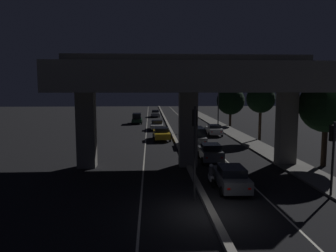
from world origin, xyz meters
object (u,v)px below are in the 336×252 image
(traffic_light_left_of_median, at_px, (195,137))
(car_white_second_oncoming, at_px, (157,125))
(traffic_light_right_of_median, at_px, (333,146))
(street_lamp, at_px, (217,96))
(car_silver_third, at_px, (196,136))
(motorcycle_white_filtering_near, at_px, (211,176))
(car_grey_lead, at_px, (231,177))
(pedestrian_on_sidewalk, at_px, (283,152))
(car_grey_second, at_px, (210,152))
(car_taxi_yellow_lead_oncoming, at_px, (161,134))
(car_dark_green_third_oncoming, at_px, (137,118))
(car_white_fourth, at_px, (214,130))
(car_silver_fourth_oncoming, at_px, (156,113))

(traffic_light_left_of_median, relative_size, car_white_second_oncoming, 1.15)
(traffic_light_right_of_median, bearing_deg, street_lamp, 89.50)
(car_silver_third, height_order, motorcycle_white_filtering_near, car_silver_third)
(car_grey_lead, bearing_deg, pedestrian_on_sidewalk, -39.90)
(car_grey_lead, xyz_separation_m, car_grey_second, (0.16, 7.96, 0.04))
(car_taxi_yellow_lead_oncoming, relative_size, car_dark_green_third_oncoming, 1.07)
(car_dark_green_third_oncoming, bearing_deg, pedestrian_on_sidewalk, 22.82)
(traffic_light_left_of_median, xyz_separation_m, car_white_second_oncoming, (-1.46, 32.33, -2.95))
(traffic_light_left_of_median, distance_m, car_white_fourth, 26.44)
(motorcycle_white_filtering_near, bearing_deg, car_silver_third, -4.33)
(car_white_fourth, bearing_deg, motorcycle_white_filtering_near, 169.41)
(car_grey_second, bearing_deg, car_white_second_oncoming, 11.62)
(traffic_light_right_of_median, bearing_deg, car_grey_lead, 162.60)
(car_silver_fourth_oncoming, height_order, motorcycle_white_filtering_near, car_silver_fourth_oncoming)
(traffic_light_left_of_median, distance_m, street_lamp, 35.91)
(traffic_light_left_of_median, xyz_separation_m, car_silver_third, (2.71, 18.16, -2.63))
(car_silver_fourth_oncoming, bearing_deg, traffic_light_left_of_median, 3.98)
(traffic_light_left_of_median, xyz_separation_m, pedestrian_on_sidewalk, (8.93, 8.90, -2.72))
(street_lamp, xyz_separation_m, motorcycle_white_filtering_near, (-6.94, -32.17, -4.51))
(car_grey_second, xyz_separation_m, car_silver_fourth_oncoming, (-4.04, 45.19, -0.05))
(car_grey_lead, bearing_deg, car_silver_third, 1.23)
(car_grey_lead, xyz_separation_m, car_white_fourth, (3.60, 23.80, -0.00))
(traffic_light_left_of_median, distance_m, pedestrian_on_sidewalk, 12.90)
(street_lamp, bearing_deg, pedestrian_on_sidewalk, -88.92)
(car_grey_lead, xyz_separation_m, car_white_second_oncoming, (-4.06, 30.58, -0.05))
(car_white_second_oncoming, bearing_deg, traffic_light_left_of_median, 3.51)
(car_white_fourth, distance_m, motorcycle_white_filtering_near, 23.32)
(traffic_light_left_of_median, bearing_deg, pedestrian_on_sidewalk, 44.90)
(car_dark_green_third_oncoming, bearing_deg, traffic_light_right_of_median, 17.21)
(traffic_light_left_of_median, bearing_deg, car_white_second_oncoming, 92.58)
(car_grey_second, height_order, car_dark_green_third_oncoming, car_dark_green_third_oncoming)
(car_white_second_oncoming, xyz_separation_m, pedestrian_on_sidewalk, (10.39, -23.42, 0.24))
(traffic_light_left_of_median, relative_size, traffic_light_right_of_median, 1.21)
(car_silver_fourth_oncoming, xyz_separation_m, pedestrian_on_sidewalk, (10.21, -46.00, 0.19))
(car_taxi_yellow_lead_oncoming, height_order, car_silver_fourth_oncoming, car_taxi_yellow_lead_oncoming)
(traffic_light_right_of_median, xyz_separation_m, motorcycle_white_filtering_near, (-6.64, 2.70, -2.46))
(car_white_second_oncoming, height_order, motorcycle_white_filtering_near, motorcycle_white_filtering_near)
(car_white_second_oncoming, distance_m, car_silver_fourth_oncoming, 22.58)
(street_lamp, distance_m, car_silver_fourth_oncoming, 22.68)
(street_lamp, height_order, car_grey_lead, street_lamp)
(traffic_light_right_of_median, relative_size, pedestrian_on_sidewalk, 2.75)
(car_taxi_yellow_lead_oncoming, relative_size, car_white_second_oncoming, 0.97)
(traffic_light_right_of_median, bearing_deg, pedestrian_on_sidewalk, 84.93)
(traffic_light_right_of_median, relative_size, car_white_fourth, 1.12)
(traffic_light_right_of_median, bearing_deg, car_dark_green_third_oncoming, 107.56)
(pedestrian_on_sidewalk, bearing_deg, street_lamp, 91.08)
(car_grey_lead, relative_size, motorcycle_white_filtering_near, 2.52)
(car_white_second_oncoming, relative_size, car_silver_fourth_oncoming, 1.00)
(street_lamp, bearing_deg, traffic_light_right_of_median, -90.50)
(car_silver_third, xyz_separation_m, car_white_second_oncoming, (-4.17, 14.17, -0.32))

